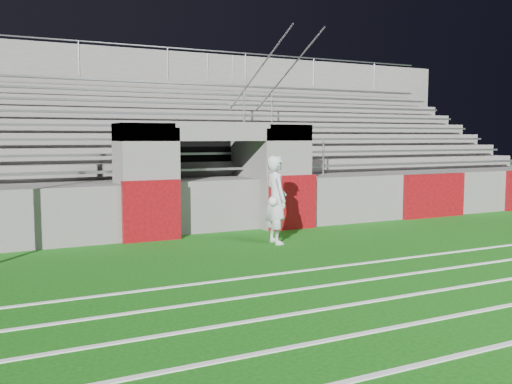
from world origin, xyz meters
TOP-DOWN VIEW (x-y plane):
  - ground at (0.00, 0.00)m, footprint 90.00×90.00m
  - stadium_structure at (0.00, 7.97)m, footprint 26.00×8.48m
  - goalkeeper_with_ball at (0.52, 1.46)m, footprint 0.52×0.73m

SIDE VIEW (x-z plane):
  - ground at x=0.00m, z-range 0.00..0.00m
  - goalkeeper_with_ball at x=0.52m, z-range 0.00..1.90m
  - stadium_structure at x=0.00m, z-range -1.22..4.20m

